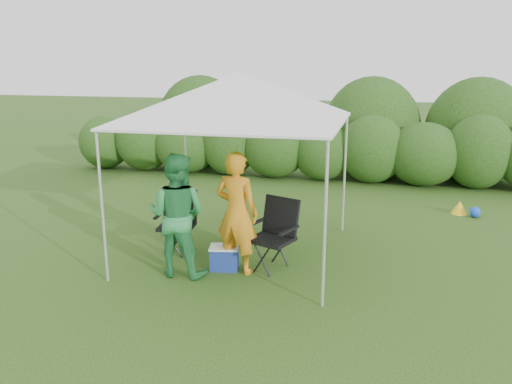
% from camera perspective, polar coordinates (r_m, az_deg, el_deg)
% --- Properties ---
extents(ground, '(70.00, 70.00, 0.00)m').
position_cam_1_polar(ground, '(7.65, -2.84, -8.23)').
color(ground, '#375B1C').
extents(hedge, '(12.88, 1.53, 1.80)m').
position_cam_1_polar(hedge, '(13.06, 5.53, 5.05)').
color(hedge, '#2C531A').
rests_on(hedge, ground).
extents(canopy, '(3.10, 3.10, 2.83)m').
position_cam_1_polar(canopy, '(7.56, -1.95, 10.75)').
color(canopy, silver).
rests_on(canopy, ground).
extents(chair_right, '(0.78, 0.75, 1.05)m').
position_cam_1_polar(chair_right, '(7.35, 2.22, -4.28)').
color(chair_right, black).
rests_on(chair_right, ground).
extents(chair_left, '(0.66, 0.61, 0.98)m').
position_cam_1_polar(chair_left, '(8.12, -8.89, -2.88)').
color(chair_left, black).
rests_on(chair_left, ground).
extents(man, '(0.72, 0.55, 1.78)m').
position_cam_1_polar(man, '(7.10, -2.22, -2.40)').
color(man, orange).
rests_on(man, ground).
extents(woman, '(0.88, 0.70, 1.77)m').
position_cam_1_polar(woman, '(7.11, -9.00, -2.62)').
color(woman, '#2E8C4A').
rests_on(woman, ground).
extents(cooler, '(0.47, 0.38, 0.36)m').
position_cam_1_polar(cooler, '(7.42, -3.64, -7.49)').
color(cooler, navy).
rests_on(cooler, ground).
extents(bottle, '(0.06, 0.06, 0.24)m').
position_cam_1_polar(bottle, '(7.27, -3.32, -5.49)').
color(bottle, '#592D0C').
rests_on(bottle, cooler).
extents(lawn_toy, '(0.53, 0.45, 0.27)m').
position_cam_1_polar(lawn_toy, '(10.85, 22.61, -1.77)').
color(lawn_toy, yellow).
rests_on(lawn_toy, ground).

